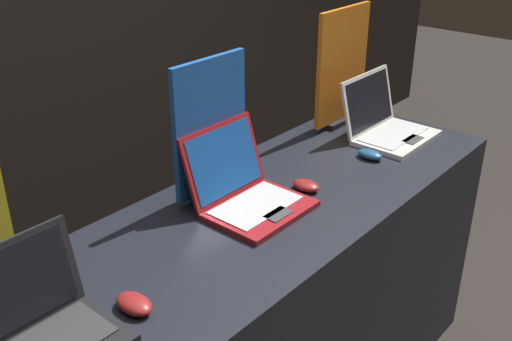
{
  "coord_description": "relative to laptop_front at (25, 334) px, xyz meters",
  "views": [
    {
      "loc": [
        -1.31,
        -0.77,
        1.96
      ],
      "look_at": [
        -0.01,
        0.35,
        1.12
      ],
      "focal_mm": 42.0,
      "sensor_mm": 36.0,
      "label": 1
    }
  ],
  "objects": [
    {
      "name": "promo_stand_back",
      "position": [
        1.68,
        0.26,
        0.19
      ],
      "size": [
        0.35,
        0.07,
        0.51
      ],
      "color": "black",
      "rests_on": "display_counter"
    },
    {
      "name": "mouse_middle",
      "position": [
        1.07,
        -0.01,
        -0.04
      ],
      "size": [
        0.07,
        0.1,
        0.03
      ],
      "color": "maroon",
      "rests_on": "display_counter"
    },
    {
      "name": "mouse_front",
      "position": [
        0.26,
        -0.06,
        -0.04
      ],
      "size": [
        0.07,
        0.11,
        0.04
      ],
      "color": "maroon",
      "rests_on": "display_counter"
    },
    {
      "name": "wall_back",
      "position": [
        0.85,
        1.47,
        0.37
      ],
      "size": [
        8.0,
        0.05,
        2.8
      ],
      "color": "black",
      "rests_on": "ground_plane"
    },
    {
      "name": "promo_stand_middle",
      "position": [
        0.84,
        0.23,
        0.17
      ],
      "size": [
        0.32,
        0.07,
        0.48
      ],
      "color": "black",
      "rests_on": "display_counter"
    },
    {
      "name": "laptop_back",
      "position": [
        1.68,
        0.02,
        0.0
      ],
      "size": [
        0.35,
        0.31,
        0.25
      ],
      "color": "silver",
      "rests_on": "display_counter"
    },
    {
      "name": "laptop_middle",
      "position": [
        0.84,
        0.07,
        0.0
      ],
      "size": [
        0.33,
        0.33,
        0.26
      ],
      "color": "maroon",
      "rests_on": "display_counter"
    },
    {
      "name": "mouse_back",
      "position": [
        1.44,
        -0.04,
        -0.04
      ],
      "size": [
        0.06,
        0.1,
        0.03
      ],
      "color": "navy",
      "rests_on": "display_counter"
    },
    {
      "name": "display_counter",
      "position": [
        0.85,
        0.03,
        -0.55
      ],
      "size": [
        2.16,
        0.69,
        0.97
      ],
      "color": "black",
      "rests_on": "ground_plane"
    },
    {
      "name": "laptop_front",
      "position": [
        0.0,
        0.0,
        0.0
      ],
      "size": [
        0.39,
        0.28,
        0.25
      ],
      "color": "black",
      "rests_on": "display_counter"
    }
  ]
}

